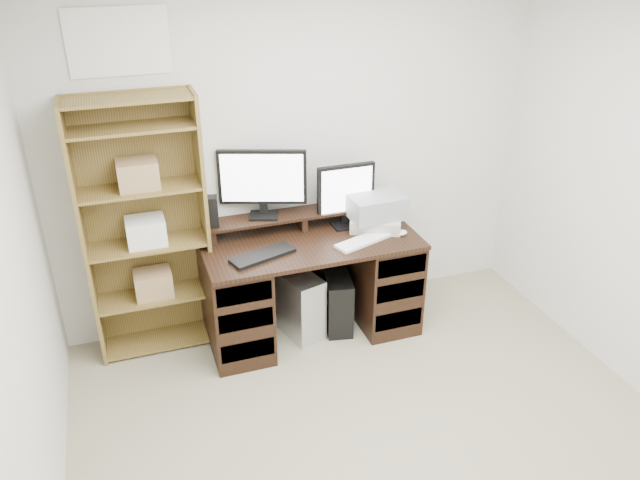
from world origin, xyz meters
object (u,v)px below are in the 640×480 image
bookshelf (145,227)px  printer (375,222)px  monitor_wide (262,180)px  tower_black (337,300)px  monitor_small (346,193)px  tower_silver (296,301)px  desk (310,284)px

bookshelf → printer: bearing=-6.8°
monitor_wide → tower_black: (0.47, -0.24, -0.93)m
monitor_wide → bookshelf: size_ratio=0.33×
monitor_small → bookshelf: bookshelf is taller
tower_silver → bookshelf: (-0.97, 0.18, 0.68)m
tower_black → bookshelf: 1.48m
tower_silver → bookshelf: bookshelf is taller
desk → tower_black: size_ratio=3.30×
tower_silver → monitor_small: bearing=-2.2°
monitor_small → bookshelf: bearing=176.7°
desk → monitor_wide: bearing=137.8°
monitor_small → tower_silver: bearing=-166.5°
printer → tower_black: 0.65m
monitor_wide → printer: (0.76, -0.21, -0.34)m
monitor_small → printer: 0.30m
printer → bookshelf: 1.59m
desk → tower_silver: size_ratio=3.10×
monitor_wide → tower_black: bearing=-7.6°
monitor_small → tower_silver: monitor_small is taller
tower_silver → bookshelf: size_ratio=0.27×
monitor_small → printer: (0.19, -0.12, -0.21)m
tower_black → bookshelf: size_ratio=0.25×
desk → tower_silver: desk is taller
desk → printer: bearing=2.9°
bookshelf → monitor_wide: bearing=1.8°
tower_silver → desk: bearing=-36.3°
tower_silver → tower_black: (0.31, -0.03, -0.03)m
monitor_wide → printer: monitor_wide is taller
printer → tower_silver: 0.82m
printer → bookshelf: bearing=-162.3°
desk → monitor_wide: 0.83m
bookshelf → desk: bearing=-11.2°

